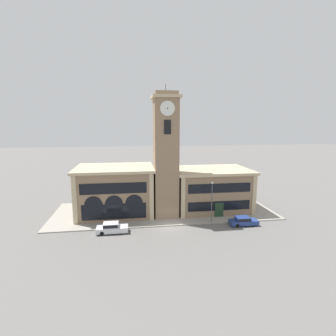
% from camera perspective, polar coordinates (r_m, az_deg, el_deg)
% --- Properties ---
extents(ground_plane, '(300.00, 300.00, 0.00)m').
position_cam_1_polar(ground_plane, '(41.39, 0.45, -12.59)').
color(ground_plane, '#605E5B').
extents(sidewalk_kerb, '(38.65, 14.27, 0.15)m').
position_cam_1_polar(sidewalk_kerb, '(47.98, -0.87, -9.33)').
color(sidewalk_kerb, gray).
rests_on(sidewalk_kerb, ground_plane).
extents(clock_tower, '(4.59, 4.59, 21.88)m').
position_cam_1_polar(clock_tower, '(43.31, -0.48, 2.66)').
color(clock_tower, '#897056').
rests_on(clock_tower, ground_plane).
extents(town_hall_left_wing, '(13.32, 10.20, 8.30)m').
position_cam_1_polar(town_hall_left_wing, '(46.87, -11.39, -4.75)').
color(town_hall_left_wing, '#897056').
rests_on(town_hall_left_wing, ground_plane).
extents(town_hall_right_wing, '(13.78, 10.20, 7.51)m').
position_cam_1_polar(town_hall_right_wing, '(49.12, 9.31, -4.50)').
color(town_hall_right_wing, '#897056').
rests_on(town_hall_right_wing, ground_plane).
extents(parked_car_near, '(4.52, 1.82, 1.50)m').
position_cam_1_polar(parked_car_near, '(39.75, -12.15, -12.57)').
color(parked_car_near, silver).
rests_on(parked_car_near, ground_plane).
extents(parked_car_mid, '(4.36, 1.81, 1.34)m').
position_cam_1_polar(parked_car_mid, '(43.26, 16.05, -10.98)').
color(parked_car_mid, navy).
rests_on(parked_car_mid, ground_plane).
extents(street_lamp, '(0.36, 0.36, 6.62)m').
position_cam_1_polar(street_lamp, '(41.80, 9.52, -6.11)').
color(street_lamp, '#4C4C51').
rests_on(street_lamp, sidewalk_kerb).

